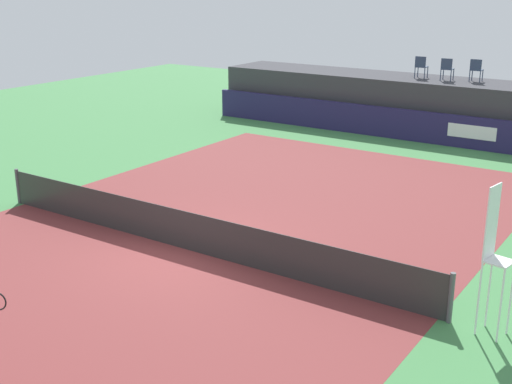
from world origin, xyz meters
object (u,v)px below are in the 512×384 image
(net_post_near, at_px, (18,186))
(umpire_chair, at_px, (494,251))
(spectator_chair_left, at_px, (447,68))
(spectator_chair_center, at_px, (476,69))
(net_post_far, at_px, (451,298))
(spectator_chair_far_left, at_px, (421,66))

(net_post_near, bearing_deg, umpire_chair, 0.08)
(spectator_chair_left, height_order, net_post_near, spectator_chair_left)
(spectator_chair_left, xyz_separation_m, spectator_chair_center, (1.04, 0.35, 0.00))
(spectator_chair_left, relative_size, net_post_far, 0.89)
(spectator_chair_center, bearing_deg, net_post_near, -117.48)
(spectator_chair_left, distance_m, spectator_chair_center, 1.10)
(umpire_chair, relative_size, net_post_near, 2.76)
(umpire_chair, bearing_deg, spectator_chair_far_left, 115.15)
(spectator_chair_center, relative_size, net_post_far, 0.89)
(umpire_chair, bearing_deg, spectator_chair_left, 111.78)
(spectator_chair_center, relative_size, umpire_chair, 0.32)
(spectator_chair_far_left, height_order, spectator_chair_center, same)
(spectator_chair_far_left, distance_m, spectator_chair_left, 1.11)
(spectator_chair_center, xyz_separation_m, net_post_near, (-8.06, -15.49, -2.19))
(spectator_chair_center, height_order, net_post_near, spectator_chair_center)
(net_post_near, bearing_deg, spectator_chair_far_left, 68.82)
(spectator_chair_center, bearing_deg, spectator_chair_left, -161.28)
(spectator_chair_far_left, relative_size, spectator_chair_left, 1.00)
(spectator_chair_far_left, relative_size, net_post_far, 0.89)
(net_post_far, bearing_deg, umpire_chair, 1.63)
(net_post_far, bearing_deg, spectator_chair_left, 109.58)
(spectator_chair_far_left, bearing_deg, net_post_far, -66.93)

